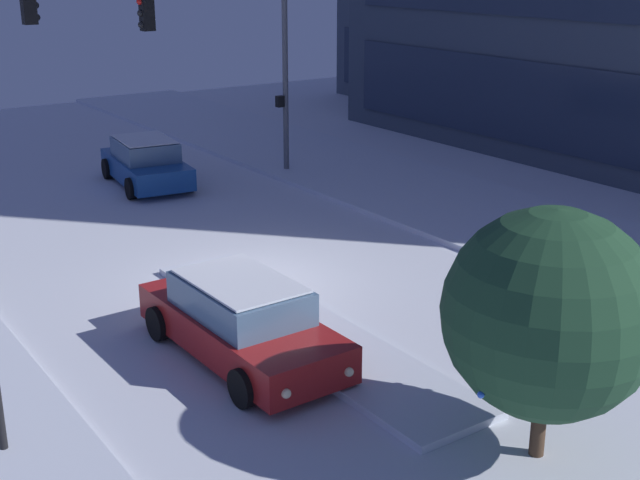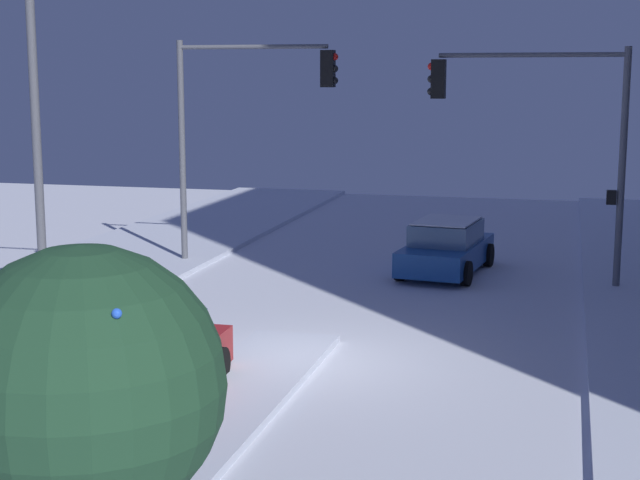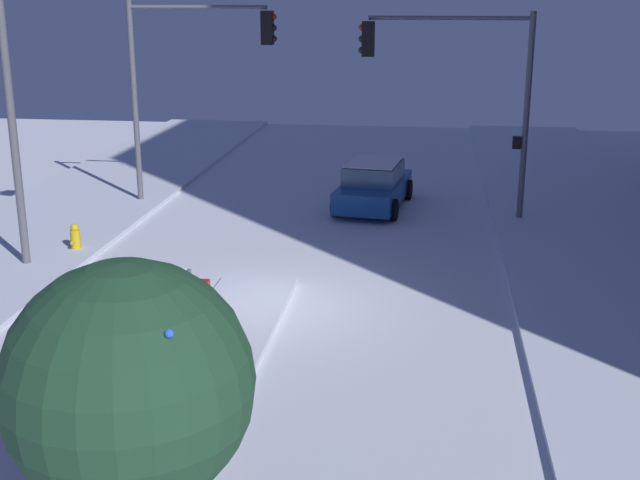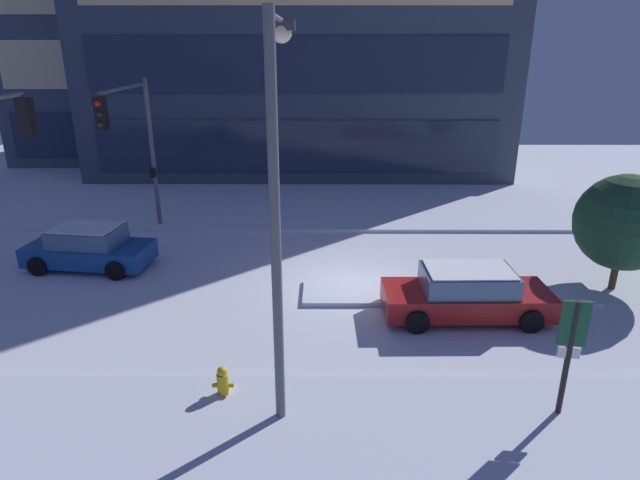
{
  "view_description": "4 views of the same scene",
  "coord_description": "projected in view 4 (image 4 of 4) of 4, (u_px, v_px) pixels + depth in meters",
  "views": [
    {
      "loc": [
        15.41,
        -8.82,
        6.91
      ],
      "look_at": [
        1.29,
        0.98,
        1.14
      ],
      "focal_mm": 47.82,
      "sensor_mm": 36.0,
      "label": 1
    },
    {
      "loc": [
        17.13,
        4.74,
        5.45
      ],
      "look_at": [
        -0.92,
        0.06,
        2.23
      ],
      "focal_mm": 53.97,
      "sensor_mm": 36.0,
      "label": 2
    },
    {
      "loc": [
        16.88,
        3.33,
        6.65
      ],
      "look_at": [
        0.29,
        1.09,
        1.66
      ],
      "focal_mm": 46.81,
      "sensor_mm": 36.0,
      "label": 3
    },
    {
      "loc": [
        -0.94,
        -15.82,
        7.4
      ],
      "look_at": [
        -1.03,
        -0.39,
        1.74
      ],
      "focal_mm": 30.12,
      "sensor_mm": 36.0,
      "label": 4
    }
  ],
  "objects": [
    {
      "name": "ground",
      "position": [
        352.0,
        286.0,
        17.4
      ],
      "size": [
        52.0,
        52.0,
        0.0
      ],
      "primitive_type": "plane",
      "color": "silver"
    },
    {
      "name": "median_strip",
      "position": [
        446.0,
        292.0,
        16.81
      ],
      "size": [
        9.0,
        1.8,
        0.14
      ],
      "primitive_type": "cube",
      "color": "silver",
      "rests_on": "ground"
    },
    {
      "name": "curb_strip_near",
      "position": [
        373.0,
        461.0,
        10.01
      ],
      "size": [
        52.0,
        5.2,
        0.14
      ],
      "primitive_type": "cube",
      "color": "silver",
      "rests_on": "ground"
    },
    {
      "name": "curb_strip_far",
      "position": [
        343.0,
        213.0,
        24.73
      ],
      "size": [
        52.0,
        5.2,
        0.14
      ],
      "primitive_type": "cube",
      "color": "silver",
      "rests_on": "ground"
    },
    {
      "name": "office_tower_secondary",
      "position": [
        141.0,
        63.0,
        35.71
      ],
      "size": [
        15.56,
        8.67,
        12.44
      ],
      "color": "#424C5B",
      "rests_on": "ground"
    },
    {
      "name": "car_far",
      "position": [
        89.0,
        248.0,
        18.66
      ],
      "size": [
        4.48,
        2.43,
        1.49
      ],
      "rotation": [
        0.0,
        0.0,
        3.02
      ],
      "color": "#19478C",
      "rests_on": "ground"
    },
    {
      "name": "parking_info_sign",
      "position": [
        570.0,
        345.0,
        10.7
      ],
      "size": [
        0.55,
        0.13,
        2.72
      ],
      "rotation": [
        0.0,
        0.0,
        1.45
      ],
      "color": "black",
      "rests_on": "ground"
    },
    {
      "name": "traffic_light_corner_far_left",
      "position": [
        134.0,
        134.0,
        19.85
      ],
      "size": [
        0.32,
        5.02,
        6.14
      ],
      "rotation": [
        0.0,
        0.0,
        -1.57
      ],
      "color": "#565960",
      "rests_on": "ground"
    },
    {
      "name": "car_near",
      "position": [
        467.0,
        294.0,
        15.23
      ],
      "size": [
        4.82,
        2.09,
        1.49
      ],
      "rotation": [
        0.0,
        0.0,
        0.02
      ],
      "color": "maroon",
      "rests_on": "ground"
    },
    {
      "name": "street_lamp_arched",
      "position": [
        277.0,
        168.0,
        10.13
      ],
      "size": [
        0.56,
        2.91,
        8.0
      ],
      "rotation": [
        0.0,
        0.0,
        1.57
      ],
      "color": "#565960",
      "rests_on": "ground"
    },
    {
      "name": "decorated_tree_median",
      "position": [
        625.0,
        223.0,
        16.5
      ],
      "size": [
        3.0,
        3.0,
        3.72
      ],
      "color": "#473323",
      "rests_on": "ground"
    },
    {
      "name": "fire_hydrant",
      "position": [
        223.0,
        384.0,
        11.76
      ],
      "size": [
        0.48,
        0.26,
        0.82
      ],
      "color": "gold",
      "rests_on": "ground"
    }
  ]
}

